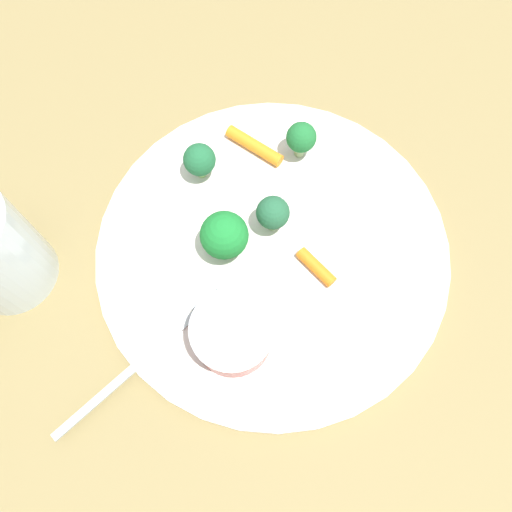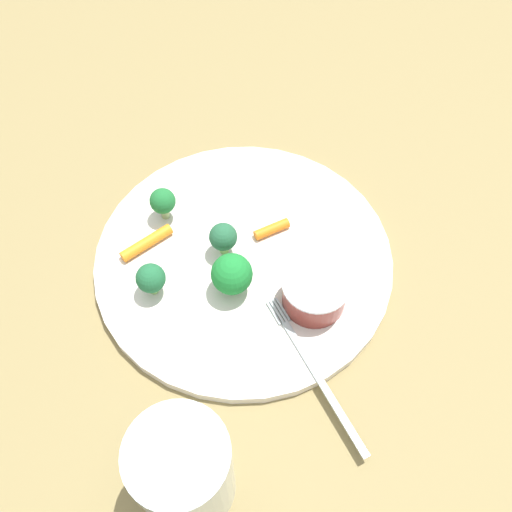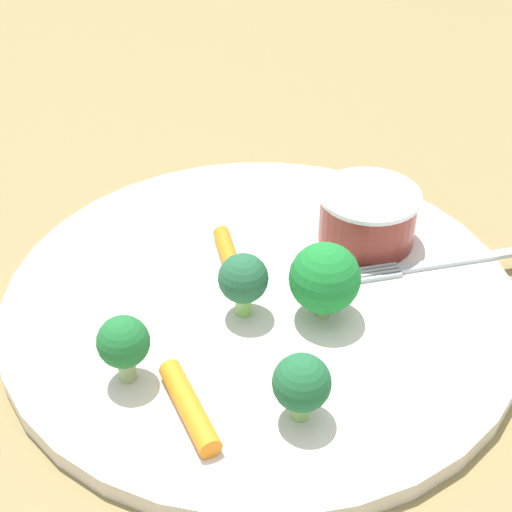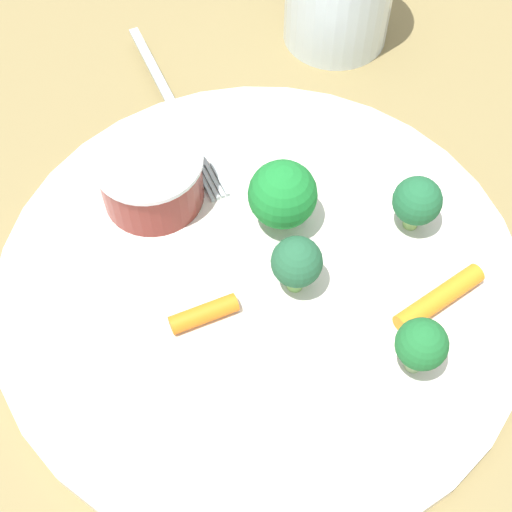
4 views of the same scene
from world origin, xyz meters
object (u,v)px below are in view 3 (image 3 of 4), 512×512
broccoli_floret_0 (246,280)px  broccoli_floret_3 (123,343)px  broccoli_floret_2 (326,277)px  fork (478,258)px  carrot_stick_0 (227,250)px  carrot_stick_1 (189,406)px  plate (261,300)px  sauce_cup (368,217)px  broccoli_floret_1 (302,384)px

broccoli_floret_0 → broccoli_floret_3: (-0.08, 0.03, 0.00)m
broccoli_floret_2 → fork: 0.12m
carrot_stick_0 → carrot_stick_1: 0.13m
fork → plate: bearing=132.2°
plate → carrot_stick_1: (-0.10, -0.01, 0.01)m
sauce_cup → carrot_stick_1: 0.19m
plate → broccoli_floret_0: (-0.02, -0.00, 0.03)m
carrot_stick_1 → broccoli_floret_3: bearing=82.7°
broccoli_floret_2 → carrot_stick_1: 0.11m
sauce_cup → broccoli_floret_2: bearing=-175.4°
carrot_stick_0 → broccoli_floret_2: bearing=-104.5°
broccoli_floret_1 → broccoli_floret_2: broccoli_floret_2 is taller
plate → broccoli_floret_3: 0.11m
broccoli_floret_0 → carrot_stick_1: 0.08m
broccoli_floret_1 → fork: size_ratio=0.29×
plate → sauce_cup: size_ratio=4.73×
broccoli_floret_0 → fork: 0.16m
broccoli_floret_1 → broccoli_floret_2: bearing=16.5°
broccoli_floret_1 → broccoli_floret_3: (-0.02, 0.09, 0.00)m
broccoli_floret_2 → broccoli_floret_1: bearing=-163.5°
broccoli_floret_0 → plate: bearing=4.6°
broccoli_floret_3 → broccoli_floret_1: bearing=-77.3°
sauce_cup → broccoli_floret_3: size_ratio=1.63×
carrot_stick_0 → broccoli_floret_3: bearing=-175.8°
plate → broccoli_floret_3: bearing=163.8°
sauce_cup → fork: size_ratio=0.49×
sauce_cup → carrot_stick_1: (-0.18, 0.02, -0.01)m
plate → carrot_stick_1: bearing=-171.9°
fork → carrot_stick_1: bearing=155.1°
sauce_cup → broccoli_floret_3: bearing=160.6°
broccoli_floret_2 → carrot_stick_1: (-0.10, 0.03, -0.02)m
plate → broccoli_floret_2: broccoli_floret_2 is taller
broccoli_floret_0 → sauce_cup: bearing=-17.8°
broccoli_floret_0 → broccoli_floret_2: broccoli_floret_2 is taller
sauce_cup → fork: (0.01, -0.07, -0.02)m
carrot_stick_0 → fork: (0.08, -0.14, -0.00)m
broccoli_floret_0 → carrot_stick_0: broccoli_floret_0 is taller
plate → fork: 0.14m
sauce_cup → broccoli_floret_2: broccoli_floret_2 is taller
broccoli_floret_2 → broccoli_floret_3: size_ratio=1.19×
broccoli_floret_1 → broccoli_floret_0: bearing=48.7°
broccoli_floret_3 → fork: broccoli_floret_3 is taller
broccoli_floret_1 → carrot_stick_0: (0.10, 0.10, -0.02)m
sauce_cup → carrot_stick_0: bearing=130.3°
broccoli_floret_1 → fork: broccoli_floret_1 is taller
sauce_cup → broccoli_floret_0: (-0.10, 0.03, 0.01)m
carrot_stick_1 → plate: bearing=8.1°
plate → broccoli_floret_1: size_ratio=8.00×
sauce_cup → carrot_stick_1: sauce_cup is taller
plate → carrot_stick_0: bearing=59.8°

